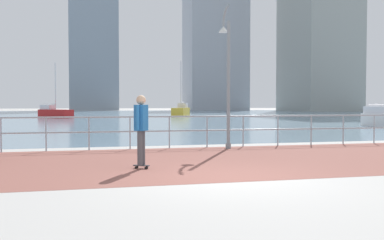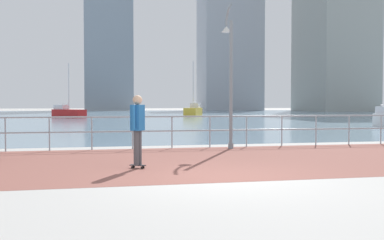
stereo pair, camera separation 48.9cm
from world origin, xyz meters
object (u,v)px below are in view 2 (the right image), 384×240
Objects in this scene: lamppost at (230,69)px; sailboat_gray at (68,113)px; skateboarder at (138,124)px; sailboat_white at (193,111)px.

sailboat_gray reaches higher than lamppost.
sailboat_gray reaches higher than skateboarder.
sailboat_white is at bearing 13.29° from sailboat_gray.
sailboat_gray is 0.88× the size of sailboat_white.
sailboat_white is (15.42, 3.64, 0.08)m from sailboat_gray.
sailboat_white is (7.29, 40.59, -2.15)m from lamppost.
sailboat_white is at bearing 79.81° from lamppost.
sailboat_gray is (-8.12, 36.95, -2.23)m from lamppost.
lamppost is 2.83× the size of skateboarder.
lamppost is 41.29m from sailboat_white.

